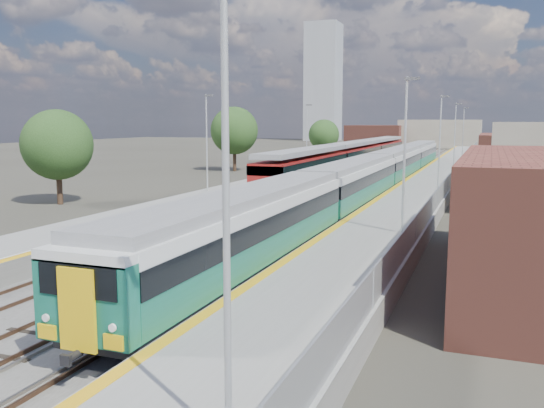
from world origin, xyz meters
The scene contains 11 objects.
ground centered at (0.00, 50.00, 0.00)m, with size 320.00×320.00×0.00m, color #47443A.
ballast_bed centered at (-2.25, 52.50, 0.03)m, with size 10.50×155.00×0.06m, color #565451.
tracks centered at (-1.65, 54.18, 0.11)m, with size 8.96×160.00×0.17m.
platform_right centered at (5.28, 52.49, 0.54)m, with size 4.70×155.00×8.52m.
platform_left centered at (-9.05, 52.49, 0.52)m, with size 4.30×155.00×8.52m.
buildings centered at (-18.12, 138.60, 10.70)m, with size 72.00×185.50×40.00m.
green_train centered at (1.50, 43.44, 2.17)m, with size 2.79×77.81×3.07m.
red_train centered at (-5.50, 65.07, 2.26)m, with size 3.03×61.40×3.83m.
tree_a centered at (-20.93, 29.72, 4.65)m, with size 5.45×5.45×7.38m.
tree_b centered at (-20.97, 62.81, 5.30)m, with size 6.20×6.20×8.41m.
tree_c centered at (-15.51, 86.47, 4.32)m, with size 5.06×5.06×6.86m.
Camera 1 is at (10.46, -6.13, 6.39)m, focal length 38.00 mm.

